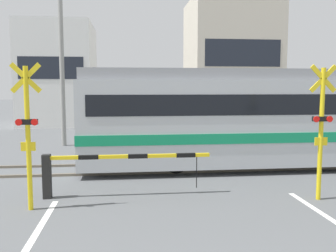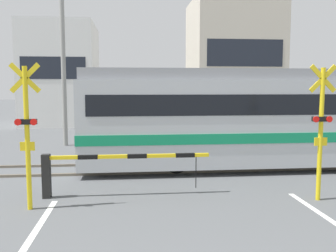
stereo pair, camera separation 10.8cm
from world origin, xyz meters
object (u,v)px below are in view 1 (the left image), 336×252
crossing_barrier_near (93,166)px  crossing_signal_left (28,130)px  commuter_train (315,115)px  pedestrian (172,123)px  crossing_signal_right (321,126)px  crossing_barrier_far (206,133)px

crossing_barrier_near → crossing_signal_left: bearing=-147.2°
commuter_train → crossing_signal_left: commuter_train is taller
pedestrian → commuter_train: bearing=-50.8°
crossing_signal_left → crossing_signal_right: bearing=0.0°
crossing_signal_right → commuter_train: bearing=64.0°
commuter_train → crossing_barrier_far: (-3.25, 3.03, -1.00)m
crossing_signal_left → crossing_signal_right: 6.94m
crossing_barrier_far → commuter_train: bearing=-43.0°
crossing_barrier_near → crossing_signal_left: (-1.34, -0.86, 1.04)m
commuter_train → crossing_barrier_near: bearing=-157.9°
crossing_barrier_near → pedestrian: 9.04m
crossing_barrier_far → crossing_signal_left: crossing_signal_left is taller
commuter_train → pedestrian: size_ratio=9.30×
crossing_barrier_near → crossing_signal_left: 1.90m
crossing_signal_left → crossing_barrier_far: bearing=51.1°
commuter_train → crossing_barrier_far: commuter_train is taller
commuter_train → crossing_signal_left: 9.69m
crossing_barrier_far → crossing_signal_right: crossing_signal_right is taller
crossing_barrier_far → crossing_signal_right: (1.34, -6.95, 1.04)m
commuter_train → crossing_signal_left: size_ratio=4.91×
pedestrian → crossing_barrier_far: bearing=-63.8°
crossing_barrier_far → crossing_signal_right: bearing=-79.1°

